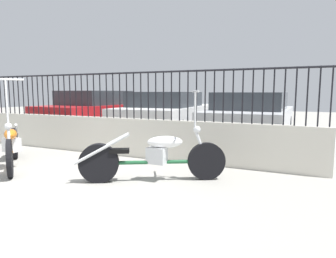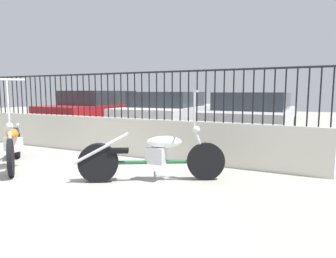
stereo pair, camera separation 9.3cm
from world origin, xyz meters
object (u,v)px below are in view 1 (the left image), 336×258
Objects in this scene: motorcycle_green at (146,157)px; car_red at (99,111)px; car_white at (167,114)px; car_silver at (251,117)px; motorcycle_orange at (12,144)px.

car_red reaches higher than motorcycle_green.
car_red reaches higher than car_white.
car_white is (2.50, -0.00, -0.01)m from car_red.
car_white is 2.43m from car_silver.
motorcycle_orange is at bearing 164.14° from car_white.
motorcycle_green is 4.51m from car_white.
car_silver is at bearing -88.48° from car_red.
motorcycle_orange is 4.50m from car_white.
car_red is 4.93m from car_silver.
motorcycle_green reaches higher than car_silver.
motorcycle_green is at bearing 169.18° from car_silver.
car_red is 1.09× the size of car_silver.
car_silver is (3.43, 4.33, 0.28)m from motorcycle_orange.
motorcycle_orange is 0.42× the size of car_silver.
motorcycle_orange is at bearing -159.05° from car_red.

